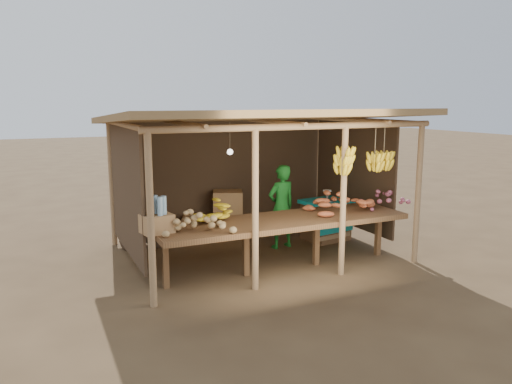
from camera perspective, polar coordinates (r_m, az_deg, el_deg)
name	(u,v)px	position (r m, az deg, el deg)	size (l,w,h in m)	color
ground	(256,253)	(8.53, 0.00, -6.96)	(60.00, 60.00, 0.00)	brown
stall_structure	(259,139)	(8.26, 0.33, 6.10)	(4.70, 3.50, 2.43)	#A27B53
counter	(282,223)	(7.51, 3.04, -3.53)	(3.90, 1.05, 0.80)	brown
potato_heap	(196,220)	(6.68, -6.89, -3.20)	(0.90, 0.54, 0.36)	tan
sweet_potato_heap	(343,200)	(8.12, 9.95, -0.86)	(1.04, 0.63, 0.36)	#C55E32
onion_heap	(385,197)	(8.49, 14.49, -0.56)	(0.83, 0.50, 0.36)	#B7596F
banana_pile	(218,210)	(7.27, -4.38, -2.08)	(0.67, 0.40, 0.35)	yellow
tomato_basin	(155,225)	(6.91, -11.45, -3.69)	(0.40, 0.40, 0.21)	navy
bottle_box	(157,219)	(6.79, -11.28, -3.02)	(0.45, 0.38, 0.50)	#9D7246
vendor	(281,207)	(8.67, 2.92, -1.68)	(0.53, 0.35, 1.46)	#176A1E
tarp_crate	(326,219)	(9.32, 7.99, -3.02)	(0.90, 0.81, 0.96)	brown
carton_stack	(218,218)	(9.33, -4.36, -3.03)	(1.27, 0.61, 0.87)	#9D7246
burlap_sacks	(146,231)	(8.97, -12.48, -4.41)	(0.94, 0.49, 0.66)	#483321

